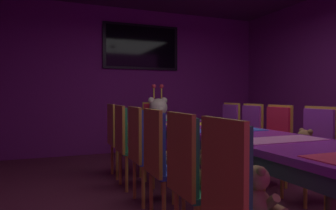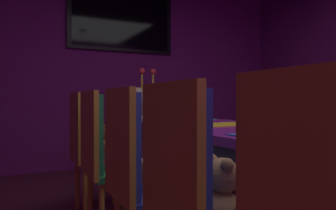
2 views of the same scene
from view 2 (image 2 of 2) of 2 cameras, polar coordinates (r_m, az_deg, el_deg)
The scene contains 17 objects.
wall_back at distance 4.67m, azimuth -8.51°, elevation 6.67°, with size 5.20×0.12×2.80m, color #721E72.
banquet_table at distance 1.88m, azimuth 22.58°, elevation -7.36°, with size 0.90×3.50×0.75m.
chair_left_2 at distance 1.15m, azimuth 3.83°, elevation -15.70°, with size 0.42×0.41×0.98m.
teddy_left_2 at distance 1.23m, azimuth 9.80°, elevation -15.82°, with size 0.22×0.28×0.26m.
chair_left_3 at distance 1.64m, azimuth -6.11°, elevation -10.66°, with size 0.42×0.41×0.98m.
teddy_left_3 at distance 1.70m, azimuth -1.43°, elevation -10.55°, with size 0.25×0.32×0.30m.
chair_left_4 at distance 2.17m, azimuth -11.85°, elevation -7.85°, with size 0.42×0.41×0.98m.
teddy_left_4 at distance 2.21m, azimuth -8.12°, elevation -7.60°, with size 0.27×0.35×0.33m.
chair_left_5 at distance 2.70m, azimuth -14.51°, elevation -6.17°, with size 0.42×0.41×0.98m.
teddy_left_5 at distance 2.73m, azimuth -11.55°, elevation -6.45°, with size 0.23×0.30×0.28m.
chair_right_4 at distance 3.06m, azimuth 21.49°, elevation -5.37°, with size 0.42×0.41×0.98m.
teddy_right_4 at distance 2.96m, azimuth 19.60°, elevation -5.90°, with size 0.23×0.30×0.28m.
chair_right_5 at distance 3.48m, azimuth 14.87°, elevation -4.60°, with size 0.42×0.41×0.98m.
teddy_right_5 at distance 3.39m, azimuth 13.04°, elevation -5.18°, with size 0.21×0.28×0.26m.
throne_chair at distance 3.81m, azimuth -4.38°, elevation -4.11°, with size 0.41×0.42×0.98m.
king_teddy_bear at distance 3.64m, azimuth -3.42°, elevation -2.31°, with size 0.65×0.50×0.83m.
wall_tv at distance 4.69m, azimuth -8.17°, elevation 14.70°, with size 1.51×0.06×0.88m.
Camera 2 is at (-1.40, -1.23, 0.92)m, focal length 34.22 mm.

